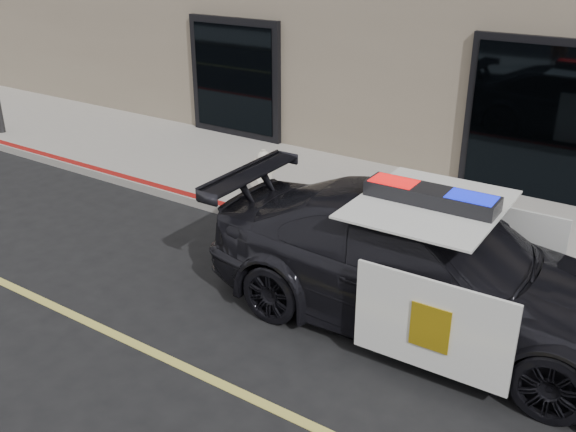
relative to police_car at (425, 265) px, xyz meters
The scene contains 2 objects.
police_car is the anchor object (origin of this frame).
fire_hydrant 4.27m from the police_car, 152.68° to the left, with size 0.39×0.54×0.86m.
Camera 1 is at (0.92, -4.17, 4.41)m, focal length 40.00 mm.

